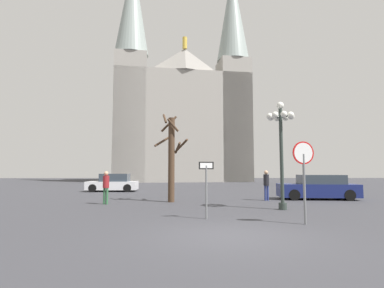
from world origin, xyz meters
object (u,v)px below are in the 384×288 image
pedestrian_standing (106,184)px  parked_car_near_white (113,183)px  bare_tree (171,156)px  cathedral (181,111)px  one_way_arrow_sign (206,182)px  stop_sign (304,166)px  street_lamp (281,136)px  parked_car_far_navy (318,188)px  pedestrian_walking (266,182)px

pedestrian_standing → parked_car_near_white: bearing=101.4°
bare_tree → cathedral: bearing=90.0°
cathedral → one_way_arrow_sign: (1.56, -37.34, -10.05)m
stop_sign → street_lamp: (0.44, 3.68, 1.43)m
street_lamp → parked_car_far_navy: bearing=52.0°
street_lamp → parked_car_near_white: 15.97m
parked_car_near_white → parked_car_far_navy: (14.08, -7.13, 0.01)m
street_lamp → bare_tree: 6.19m
pedestrian_standing → one_way_arrow_sign: bearing=-44.3°
cathedral → one_way_arrow_sign: 38.70m
one_way_arrow_sign → pedestrian_standing: (-4.90, 4.79, -0.28)m
stop_sign → one_way_arrow_sign: stop_sign is taller
bare_tree → pedestrian_walking: bare_tree is taller
stop_sign → pedestrian_walking: (0.79, 7.74, -0.84)m
stop_sign → pedestrian_walking: 7.82m
bare_tree → stop_sign: bearing=-56.1°
cathedral → parked_car_near_white: cathedral is taller
one_way_arrow_sign → parked_car_far_navy: (7.25, 7.22, -0.61)m
one_way_arrow_sign → bare_tree: 6.21m
street_lamp → pedestrian_standing: size_ratio=2.88×
parked_car_near_white → pedestrian_walking: 13.28m
street_lamp → pedestrian_standing: bearing=165.1°
street_lamp → one_way_arrow_sign: bearing=-144.7°
parked_car_near_white → bare_tree: bearing=-58.2°
parked_car_far_navy → pedestrian_standing: pedestrian_standing is taller
stop_sign → bare_tree: size_ratio=0.54×
street_lamp → parked_car_near_white: street_lamp is taller
parked_car_near_white → parked_car_far_navy: 15.78m
parked_car_far_navy → cathedral: bearing=106.3°
street_lamp → pedestrian_walking: (0.35, 4.06, -2.26)m
bare_tree → parked_car_far_navy: bare_tree is taller
cathedral → parked_car_far_navy: cathedral is taller
pedestrian_walking → pedestrian_standing: bearing=-168.5°
cathedral → bare_tree: bearing=-90.0°
cathedral → bare_tree: cathedral is taller
parked_car_near_white → pedestrian_standing: (1.92, -9.56, 0.35)m
pedestrian_walking → cathedral: bearing=100.1°
stop_sign → pedestrian_walking: size_ratio=1.55×
bare_tree → street_lamp: bearing=-32.9°
stop_sign → parked_car_far_navy: size_ratio=0.57×
pedestrian_walking → one_way_arrow_sign: bearing=-120.8°
cathedral → parked_car_near_white: bearing=-102.9°
parked_car_far_navy → parked_car_near_white: bearing=153.1°
parked_car_near_white → pedestrian_walking: size_ratio=2.36×
cathedral → pedestrian_walking: (5.50, -30.75, -10.30)m
bare_tree → parked_car_near_white: 10.16m
street_lamp → parked_car_near_white: size_ratio=1.19×
cathedral → pedestrian_standing: size_ratio=21.05×
parked_car_far_navy → pedestrian_standing: (-12.15, -2.43, 0.33)m
pedestrian_standing → parked_car_far_navy: bearing=11.3°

